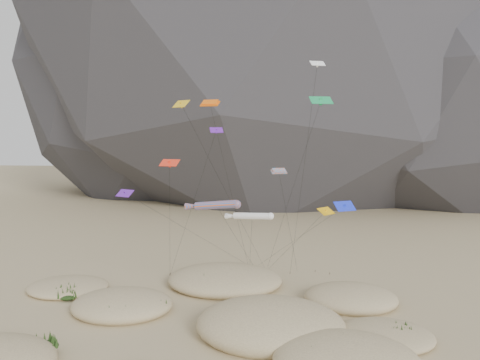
# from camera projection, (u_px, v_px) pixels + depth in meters

# --- Properties ---
(ground) EXTENTS (500.00, 500.00, 0.00)m
(ground) POSITION_uv_depth(u_px,v_px,m) (222.00, 342.00, 47.02)
(ground) COLOR #CCB789
(ground) RESTS_ON ground
(dunes) EXTENTS (49.66, 38.98, 4.53)m
(dunes) POSITION_uv_depth(u_px,v_px,m) (224.00, 317.00, 51.46)
(dunes) COLOR #CCB789
(dunes) RESTS_ON ground
(dune_grass) EXTENTS (41.84, 28.44, 1.59)m
(dune_grass) POSITION_uv_depth(u_px,v_px,m) (219.00, 318.00, 51.00)
(dune_grass) COLOR black
(dune_grass) RESTS_ON ground
(kite_stakes) EXTENTS (23.66, 6.32, 0.30)m
(kite_stakes) POSITION_uv_depth(u_px,v_px,m) (257.00, 271.00, 71.04)
(kite_stakes) COLOR #3F2D1E
(kite_stakes) RESTS_ON ground
(rainbow_tube_kite) EXTENTS (7.80, 16.70, 13.39)m
(rainbow_tube_kite) POSITION_uv_depth(u_px,v_px,m) (214.00, 205.00, 54.47)
(rainbow_tube_kite) COLOR #E75B18
(rainbow_tube_kite) RESTS_ON ground
(white_tube_kite) EXTENTS (6.02, 18.07, 11.95)m
(white_tube_kite) POSITION_uv_depth(u_px,v_px,m) (250.00, 216.00, 54.67)
(white_tube_kite) COLOR white
(white_tube_kite) RESTS_ON ground
(orange_parafoil) EXTENTS (6.35, 6.79, 25.46)m
(orange_parafoil) POSITION_uv_depth(u_px,v_px,m) (210.00, 105.00, 62.10)
(orange_parafoil) COLOR #EC600C
(orange_parafoil) RESTS_ON ground
(multi_parafoil) EXTENTS (3.84, 11.45, 16.54)m
(multi_parafoil) POSITION_uv_depth(u_px,v_px,m) (279.00, 173.00, 60.08)
(multi_parafoil) COLOR #FF591A
(multi_parafoil) RESTS_ON ground
(delta_kites) EXTENTS (28.11, 21.98, 29.84)m
(delta_kites) POSITION_uv_depth(u_px,v_px,m) (256.00, 152.00, 56.41)
(delta_kites) COLOR white
(delta_kites) RESTS_ON ground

